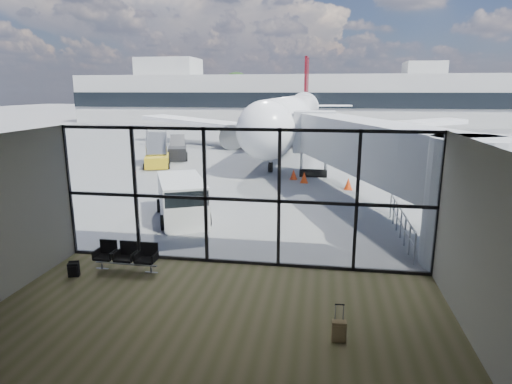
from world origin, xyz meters
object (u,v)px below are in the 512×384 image
(airliner, at_px, (293,116))
(service_van, at_px, (182,199))
(belt_loader, at_px, (178,152))
(suitcase, at_px, (339,331))
(seating_row, at_px, (127,255))
(mobile_stairs, at_px, (157,159))
(backpack, at_px, (74,270))

(airliner, xyz_separation_m, service_van, (-2.88, -26.60, -2.10))
(service_van, bearing_deg, belt_loader, 85.26)
(suitcase, relative_size, belt_loader, 0.21)
(seating_row, xyz_separation_m, airliner, (2.88, 32.09, 2.54))
(airliner, relative_size, service_van, 8.44)
(airliner, xyz_separation_m, mobile_stairs, (-9.08, -14.05, -2.46))
(service_van, relative_size, belt_loader, 1.09)
(backpack, xyz_separation_m, belt_loader, (-4.47, 22.45, 0.39))
(seating_row, height_order, service_van, service_van)
(service_van, bearing_deg, suitcase, -77.06)
(seating_row, height_order, mobile_stairs, mobile_stairs)
(backpack, height_order, mobile_stairs, mobile_stairs)
(belt_loader, bearing_deg, mobile_stairs, -113.00)
(airliner, relative_size, belt_loader, 9.20)
(seating_row, height_order, airliner, airliner)
(belt_loader, distance_m, mobile_stairs, 3.65)
(backpack, height_order, suitcase, suitcase)
(service_van, height_order, belt_loader, belt_loader)
(airliner, bearing_deg, backpack, -95.78)
(suitcase, xyz_separation_m, mobile_stairs, (-12.78, 21.09, 0.31))
(seating_row, bearing_deg, belt_loader, 106.31)
(belt_loader, bearing_deg, airliner, 31.98)
(suitcase, bearing_deg, backpack, 161.20)
(belt_loader, bearing_deg, suitcase, -81.20)
(backpack, distance_m, service_van, 6.46)
(airliner, height_order, service_van, airliner)
(backpack, bearing_deg, seating_row, 11.79)
(seating_row, distance_m, backpack, 1.63)
(seating_row, xyz_separation_m, service_van, (-0.00, 5.49, 0.44))
(backpack, relative_size, mobile_stairs, 0.13)
(service_van, bearing_deg, mobile_stairs, 91.58)
(airliner, bearing_deg, belt_loader, -128.42)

